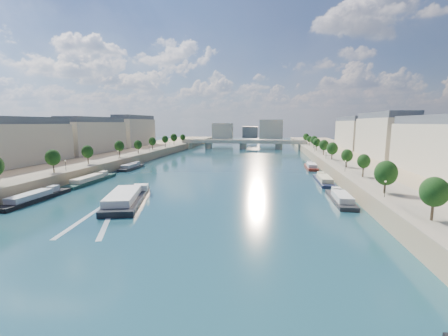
% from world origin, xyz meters
% --- Properties ---
extents(ground, '(700.00, 700.00, 0.00)m').
position_xyz_m(ground, '(0.00, 100.00, 0.00)').
color(ground, '#0C2536').
rests_on(ground, ground).
extents(quay_left, '(44.00, 520.00, 5.00)m').
position_xyz_m(quay_left, '(-72.00, 100.00, 2.50)').
color(quay_left, '#9E8460').
rests_on(quay_left, ground).
extents(quay_right, '(44.00, 520.00, 5.00)m').
position_xyz_m(quay_right, '(72.00, 100.00, 2.50)').
color(quay_right, '#9E8460').
rests_on(quay_right, ground).
extents(pave_left, '(14.00, 520.00, 0.10)m').
position_xyz_m(pave_left, '(-57.00, 100.00, 5.05)').
color(pave_left, gray).
rests_on(pave_left, quay_left).
extents(pave_right, '(14.00, 520.00, 0.10)m').
position_xyz_m(pave_right, '(57.00, 100.00, 5.05)').
color(pave_right, gray).
rests_on(pave_right, quay_right).
extents(trees_left, '(4.80, 268.80, 8.26)m').
position_xyz_m(trees_left, '(-55.00, 102.00, 10.48)').
color(trees_left, '#382B1E').
rests_on(trees_left, ground).
extents(trees_right, '(4.80, 268.80, 8.26)m').
position_xyz_m(trees_right, '(55.00, 110.00, 10.48)').
color(trees_right, '#382B1E').
rests_on(trees_right, ground).
extents(lamps_left, '(0.36, 200.36, 4.28)m').
position_xyz_m(lamps_left, '(-52.50, 90.00, 7.78)').
color(lamps_left, black).
rests_on(lamps_left, ground).
extents(lamps_right, '(0.36, 200.36, 4.28)m').
position_xyz_m(lamps_right, '(52.50, 105.00, 7.78)').
color(lamps_right, black).
rests_on(lamps_right, ground).
extents(buildings_left, '(16.00, 226.00, 23.20)m').
position_xyz_m(buildings_left, '(-85.00, 112.00, 16.45)').
color(buildings_left, '#B9AF8E').
rests_on(buildings_left, ground).
extents(buildings_right, '(16.00, 226.00, 23.20)m').
position_xyz_m(buildings_right, '(85.00, 112.00, 16.45)').
color(buildings_right, '#B9AF8E').
rests_on(buildings_right, ground).
extents(skyline, '(79.00, 42.00, 22.00)m').
position_xyz_m(skyline, '(3.19, 319.52, 14.66)').
color(skyline, '#B9AF8E').
rests_on(skyline, ground).
extents(bridge, '(112.00, 12.00, 8.15)m').
position_xyz_m(bridge, '(0.00, 238.75, 5.08)').
color(bridge, '#C1B79E').
rests_on(bridge, ground).
extents(tour_barge, '(16.83, 32.29, 4.21)m').
position_xyz_m(tour_barge, '(-17.17, 48.41, 1.23)').
color(tour_barge, black).
rests_on(tour_barge, ground).
extents(wake, '(14.43, 25.89, 0.04)m').
position_xyz_m(wake, '(-17.17, 31.89, 0.02)').
color(wake, silver).
rests_on(wake, ground).
extents(moored_barges_left, '(5.00, 156.40, 3.60)m').
position_xyz_m(moored_barges_left, '(-45.50, 43.70, 0.84)').
color(moored_barges_left, '#1A1A39').
rests_on(moored_barges_left, ground).
extents(moored_barges_right, '(5.00, 162.13, 3.60)m').
position_xyz_m(moored_barges_right, '(45.50, 61.08, 0.84)').
color(moored_barges_right, black).
rests_on(moored_barges_right, ground).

